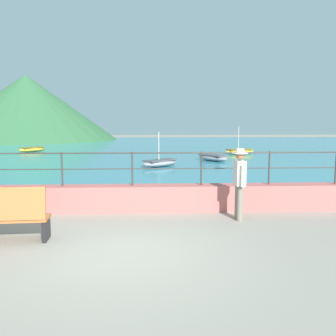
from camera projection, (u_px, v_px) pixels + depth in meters
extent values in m
plane|color=gray|center=(124.00, 255.00, 6.50)|extent=(120.00, 120.00, 0.00)
cube|color=#BC605B|center=(133.00, 198.00, 9.63)|extent=(20.00, 0.56, 0.70)
cylinder|color=#383330|center=(62.00, 169.00, 9.44)|extent=(0.04, 0.04, 0.90)
cylinder|color=#383330|center=(132.00, 169.00, 9.52)|extent=(0.04, 0.04, 0.90)
cylinder|color=#383330|center=(201.00, 168.00, 9.61)|extent=(0.04, 0.04, 0.90)
cylinder|color=#383330|center=(269.00, 168.00, 9.69)|extent=(0.04, 0.04, 0.90)
cylinder|color=#383330|center=(336.00, 168.00, 9.78)|extent=(0.04, 0.04, 0.90)
cylinder|color=#383330|center=(132.00, 153.00, 9.47)|extent=(18.40, 0.04, 0.04)
cylinder|color=#383330|center=(132.00, 169.00, 9.52)|extent=(18.40, 0.03, 0.03)
cube|color=teal|center=(146.00, 148.00, 32.10)|extent=(64.00, 44.32, 0.06)
cone|color=#33663D|center=(27.00, 108.00, 46.41)|extent=(23.08, 23.08, 8.35)
cube|color=#B76633|center=(5.00, 219.00, 7.19)|extent=(1.73, 0.63, 0.06)
cube|color=#B76633|center=(0.00, 204.00, 6.92)|extent=(1.71, 0.26, 0.64)
cube|color=black|center=(46.00, 229.00, 7.31)|extent=(0.11, 0.47, 0.43)
cylinder|color=slate|center=(240.00, 203.00, 8.68)|extent=(0.15, 0.15, 0.86)
cylinder|color=slate|center=(238.00, 202.00, 8.86)|extent=(0.15, 0.15, 0.86)
cube|color=beige|center=(240.00, 173.00, 8.68)|extent=(0.24, 0.37, 0.60)
cylinder|color=beige|center=(243.00, 176.00, 8.44)|extent=(0.09, 0.09, 0.52)
cylinder|color=beige|center=(237.00, 173.00, 8.92)|extent=(0.09, 0.09, 0.52)
sphere|color=#9E7051|center=(240.00, 155.00, 8.62)|extent=(0.22, 0.22, 0.22)
cylinder|color=beige|center=(240.00, 153.00, 8.61)|extent=(0.38, 0.38, 0.02)
cylinder|color=beige|center=(240.00, 151.00, 8.61)|extent=(0.20, 0.20, 0.10)
ellipsoid|color=gold|center=(239.00, 152.00, 26.01)|extent=(2.47, 1.57, 0.36)
cube|color=brown|center=(239.00, 150.00, 25.99)|extent=(1.99, 1.30, 0.06)
cylinder|color=#B2A899|center=(239.00, 138.00, 25.85)|extent=(0.06, 0.06, 1.62)
ellipsoid|color=gold|center=(32.00, 149.00, 28.10)|extent=(2.08, 2.39, 0.36)
cube|color=brown|center=(32.00, 148.00, 28.08)|extent=(1.70, 1.94, 0.06)
ellipsoid|color=gray|center=(160.00, 163.00, 18.83)|extent=(2.30, 2.22, 0.36)
cube|color=#4D4D51|center=(160.00, 160.00, 18.81)|extent=(1.87, 1.81, 0.06)
cylinder|color=#B2A899|center=(159.00, 146.00, 18.64)|extent=(0.06, 0.06, 1.46)
ellipsoid|color=gray|center=(213.00, 158.00, 21.62)|extent=(2.00, 2.42, 0.36)
cube|color=#4D4D51|center=(213.00, 155.00, 21.61)|extent=(1.64, 1.96, 0.06)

